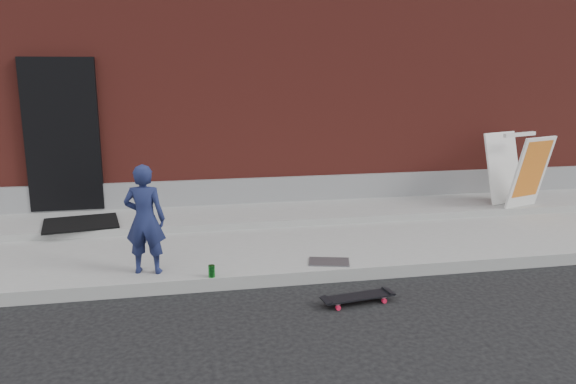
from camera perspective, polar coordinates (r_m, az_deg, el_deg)
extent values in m
plane|color=black|center=(6.28, -1.92, -9.67)|extent=(80.00, 80.00, 0.00)
cube|color=gray|center=(7.66, -3.69, -4.96)|extent=(20.00, 3.00, 0.15)
cube|color=gray|center=(8.48, -4.48, -2.35)|extent=(20.00, 1.20, 0.10)
cube|color=maroon|center=(12.78, -7.08, 13.01)|extent=(20.00, 8.00, 5.00)
cube|color=gray|center=(8.97, -4.92, 0.11)|extent=(20.00, 0.10, 0.40)
cube|color=black|center=(8.93, -21.94, 5.37)|extent=(1.05, 0.12, 2.25)
imported|color=#1B224B|center=(6.30, -14.34, -2.71)|extent=(0.49, 0.37, 1.22)
cylinder|color=red|center=(6.10, 8.98, -10.27)|extent=(0.06, 0.04, 0.05)
cylinder|color=red|center=(5.97, 9.74, -10.83)|extent=(0.06, 0.04, 0.05)
cylinder|color=red|center=(5.88, 4.44, -11.03)|extent=(0.06, 0.04, 0.05)
cylinder|color=red|center=(5.75, 5.12, -11.63)|extent=(0.06, 0.04, 0.05)
cube|color=#B2B2B7|center=(6.02, 9.37, -10.25)|extent=(0.07, 0.17, 0.02)
cube|color=#B2B2B7|center=(5.80, 4.78, -11.02)|extent=(0.07, 0.17, 0.02)
cube|color=black|center=(5.90, 7.12, -10.49)|extent=(0.77, 0.30, 0.02)
cube|color=white|center=(9.33, 23.41, 1.83)|extent=(0.75, 0.51, 1.11)
cube|color=white|center=(9.64, 21.03, 2.34)|extent=(0.75, 0.51, 1.11)
cube|color=yellow|center=(9.33, 23.51, 1.46)|extent=(0.61, 0.40, 0.89)
cube|color=white|center=(9.41, 22.48, 5.43)|extent=(0.67, 0.28, 0.06)
cylinder|color=#198126|center=(6.19, -7.76, -7.97)|extent=(0.10, 0.10, 0.13)
cube|color=black|center=(8.30, -20.29, -2.99)|extent=(1.10, 0.94, 0.03)
cube|color=#57585C|center=(6.61, 4.19, -7.09)|extent=(0.53, 0.41, 0.01)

